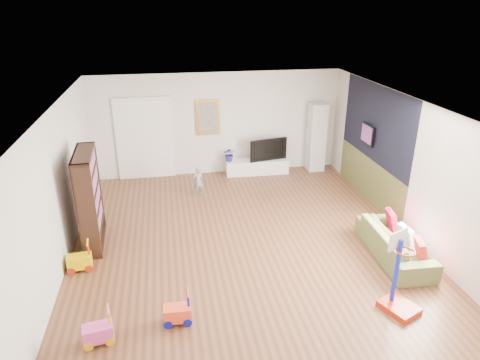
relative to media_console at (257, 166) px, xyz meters
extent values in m
cube|color=brown|center=(-1.02, -3.47, -0.20)|extent=(6.50, 7.50, 0.00)
cube|color=white|center=(-1.02, -3.47, 2.50)|extent=(6.50, 7.50, 0.00)
cube|color=silver|center=(-1.02, 0.28, 1.15)|extent=(6.50, 0.00, 2.70)
cube|color=silver|center=(-1.02, -7.22, 1.15)|extent=(6.50, 0.00, 2.70)
cube|color=silver|center=(-4.27, -3.47, 1.15)|extent=(0.00, 7.50, 2.70)
cube|color=silver|center=(2.23, -3.47, 1.15)|extent=(0.00, 7.50, 2.70)
cube|color=black|center=(2.21, -2.07, 1.65)|extent=(0.01, 3.20, 1.70)
cube|color=brown|center=(2.21, -2.07, 0.30)|extent=(0.01, 3.20, 1.00)
cube|color=white|center=(-2.92, 0.24, 0.85)|extent=(1.45, 0.06, 2.10)
cube|color=gold|center=(-1.27, 0.24, 1.35)|extent=(0.62, 0.06, 0.92)
cube|color=#7F3F8C|center=(2.15, -1.87, 1.35)|extent=(0.04, 0.56, 0.46)
cube|color=silver|center=(0.00, 0.00, 0.00)|extent=(1.70, 0.47, 0.39)
cube|color=silver|center=(1.64, 0.01, 0.74)|extent=(0.44, 0.44, 1.86)
cube|color=#321C13|center=(-3.87, -2.96, 0.73)|extent=(0.40, 1.28, 1.85)
imported|color=#5B6935|center=(1.60, -4.46, 0.08)|extent=(0.81, 1.92, 0.55)
cube|color=#AF1E09|center=(0.95, -5.85, 0.45)|extent=(0.62, 0.67, 1.29)
cube|color=#F2CB00|center=(-4.01, -3.88, 0.07)|extent=(0.43, 0.29, 0.54)
cube|color=#F74A28|center=(-2.39, -5.52, 0.07)|extent=(0.40, 0.25, 0.52)
cube|color=#E44AA6|center=(-3.48, -5.73, 0.07)|extent=(0.44, 0.31, 0.53)
imported|color=gray|center=(-1.69, -1.14, 0.17)|extent=(0.30, 0.24, 0.73)
imported|color=black|center=(0.27, 0.00, 0.50)|extent=(1.05, 0.33, 0.60)
imported|color=navy|center=(-0.74, 0.03, 0.39)|extent=(0.41, 0.38, 0.39)
cube|color=red|center=(1.77, -4.98, 0.24)|extent=(0.20, 0.40, 0.39)
cube|color=white|center=(1.78, -4.49, 0.24)|extent=(0.13, 0.39, 0.38)
cube|color=#B60024|center=(1.82, -3.89, 0.24)|extent=(0.16, 0.39, 0.38)
camera|label=1|loc=(-2.37, -10.58, 4.18)|focal=32.00mm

